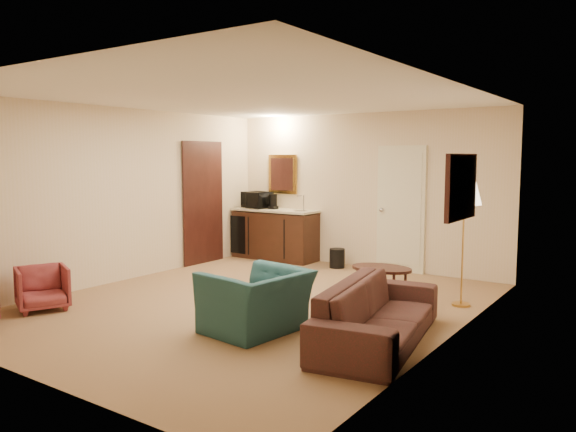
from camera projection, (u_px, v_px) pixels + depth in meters
name	position (u px, v px, depth m)	size (l,w,h in m)	color
ground	(255.00, 304.00, 7.16)	(6.00, 6.00, 0.00)	#94704B
room_walls	(283.00, 168.00, 7.67)	(5.02, 6.01, 2.61)	beige
wetbar_cabinet	(275.00, 234.00, 10.27)	(1.64, 0.58, 0.92)	#341A10
sofa	(378.00, 303.00, 5.62)	(2.10, 0.61, 0.82)	black
teal_armchair	(256.00, 291.00, 5.97)	(1.02, 0.66, 0.89)	#204950
rose_chair_near	(42.00, 286.00, 6.86)	(0.58, 0.54, 0.59)	#9A3D32
coffee_table	(381.00, 284.00, 7.23)	(0.80, 0.54, 0.46)	black
floor_lamp	(463.00, 244.00, 6.99)	(0.42, 0.42, 1.57)	#AD8339
waste_bin	(337.00, 258.00, 9.49)	(0.26, 0.26, 0.32)	black
microwave	(257.00, 198.00, 10.43)	(0.55, 0.30, 0.37)	black
coffee_maker	(273.00, 202.00, 10.24)	(0.14, 0.14, 0.27)	black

